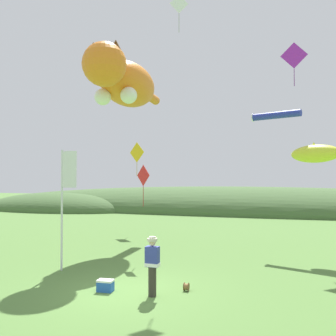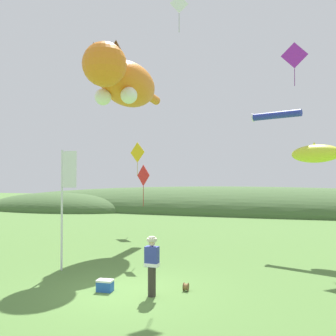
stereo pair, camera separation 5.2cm
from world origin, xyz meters
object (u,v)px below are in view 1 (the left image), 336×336
object	(u,v)px
kite_giant_cat	(124,82)
festival_banner_pole	(65,191)
kite_spool	(186,287)
kite_diamond_gold	(137,153)
picnic_cooler	(105,285)
festival_attendant	(152,264)
kite_fish_windsock	(323,153)
kite_tube_streamer	(275,115)
kite_diamond_white	(179,4)
kite_diamond_violet	(294,56)
kite_diamond_red	(143,176)

from	to	relation	value
kite_giant_cat	festival_banner_pole	bearing A→B (deg)	-88.85
kite_spool	kite_diamond_gold	size ratio (longest dim) A/B	0.11
kite_spool	picnic_cooler	world-z (taller)	picnic_cooler
festival_attendant	kite_fish_windsock	world-z (taller)	kite_fish_windsock
festival_attendant	kite_tube_streamer	world-z (taller)	kite_tube_streamer
kite_spool	kite_diamond_white	size ratio (longest dim) A/B	0.15
kite_diamond_violet	kite_diamond_red	bearing A→B (deg)	-145.96
picnic_cooler	kite_fish_windsock	world-z (taller)	kite_fish_windsock
kite_fish_windsock	kite_diamond_gold	size ratio (longest dim) A/B	1.38
kite_fish_windsock	kite_diamond_white	size ratio (longest dim) A/B	1.78
kite_spool	kite_diamond_red	xyz separation A→B (m)	(-2.97, 3.96, 3.49)
picnic_cooler	kite_diamond_violet	size ratio (longest dim) A/B	0.23
festival_attendant	festival_banner_pole	size ratio (longest dim) A/B	0.39
kite_fish_windsock	kite_tube_streamer	world-z (taller)	kite_tube_streamer
festival_banner_pole	kite_diamond_white	world-z (taller)	kite_diamond_white
kite_fish_windsock	kite_diamond_violet	xyz separation A→B (m)	(-1.15, 1.63, 5.04)
festival_banner_pole	kite_giant_cat	xyz separation A→B (m)	(-0.11, 5.65, 5.60)
kite_spool	kite_diamond_white	world-z (taller)	kite_diamond_white
kite_tube_streamer	picnic_cooler	bearing A→B (deg)	-117.50
picnic_cooler	festival_banner_pole	bearing A→B (deg)	144.89
kite_diamond_white	kite_diamond_red	bearing A→B (deg)	-147.59
picnic_cooler	kite_diamond_white	size ratio (longest dim) A/B	0.29
kite_diamond_red	kite_giant_cat	bearing A→B (deg)	128.41
kite_diamond_gold	kite_diamond_white	distance (m)	10.46
kite_giant_cat	kite_diamond_red	size ratio (longest dim) A/B	4.97
festival_banner_pole	kite_diamond_violet	bearing A→B (deg)	40.38
kite_tube_streamer	kite_diamond_violet	distance (m)	3.08
kite_diamond_white	kite_tube_streamer	bearing A→B (deg)	42.92
kite_spool	picnic_cooler	bearing A→B (deg)	-161.59
picnic_cooler	kite_diamond_red	world-z (taller)	kite_diamond_red
kite_fish_windsock	kite_diamond_gold	bearing A→B (deg)	155.57
kite_spool	picnic_cooler	xyz separation A→B (m)	(-2.40, -0.80, 0.05)
festival_banner_pole	kite_diamond_red	bearing A→B (deg)	54.34
kite_diamond_red	picnic_cooler	bearing A→B (deg)	-83.06
kite_diamond_violet	kite_tube_streamer	bearing A→B (deg)	158.97
kite_tube_streamer	festival_attendant	bearing A→B (deg)	-109.55
festival_banner_pole	kite_tube_streamer	world-z (taller)	kite_tube_streamer
kite_diamond_violet	festival_attendant	bearing A→B (deg)	-115.24
kite_diamond_white	kite_diamond_red	distance (m)	8.02
kite_giant_cat	kite_fish_windsock	world-z (taller)	kite_giant_cat
picnic_cooler	festival_banner_pole	distance (m)	4.31
festival_attendant	kite_diamond_gold	xyz separation A→B (m)	(-5.58, 12.50, 4.25)
kite_fish_windsock	kite_diamond_violet	size ratio (longest dim) A/B	1.40
kite_giant_cat	kite_tube_streamer	world-z (taller)	kite_giant_cat
kite_fish_windsock	kite_tube_streamer	bearing A→B (deg)	136.32
kite_tube_streamer	kite_diamond_gold	xyz separation A→B (m)	(-8.95, 3.02, -1.57)
kite_spool	kite_fish_windsock	bearing A→B (deg)	55.32
kite_fish_windsock	kite_spool	bearing A→B (deg)	-124.68
kite_tube_streamer	kite_diamond_gold	size ratio (longest dim) A/B	1.13
kite_diamond_white	kite_diamond_red	xyz separation A→B (m)	(-1.39, -0.88, -7.85)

